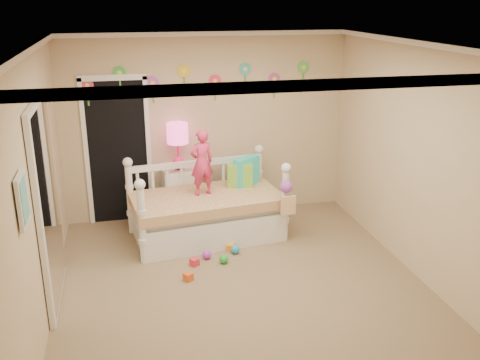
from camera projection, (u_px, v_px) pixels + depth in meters
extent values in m
cube|color=#7F684C|center=(243.00, 288.00, 5.86)|extent=(4.00, 4.50, 0.01)
cube|color=white|center=(244.00, 45.00, 5.02)|extent=(4.00, 4.50, 0.01)
cube|color=tan|center=(207.00, 127.00, 7.51)|extent=(4.00, 0.01, 2.60)
cube|color=tan|center=(37.00, 191.00, 5.02)|extent=(0.01, 4.50, 2.60)
cube|color=tan|center=(420.00, 163.00, 5.86)|extent=(0.01, 4.50, 2.60)
cube|color=#29CFD0|center=(246.00, 171.00, 7.26)|extent=(0.40, 0.32, 0.39)
cube|color=#7AB938|center=(240.00, 175.00, 7.19)|extent=(0.35, 0.18, 0.32)
imported|color=#DB3162|center=(202.00, 163.00, 6.83)|extent=(0.36, 0.28, 0.87)
cube|color=white|center=(180.00, 195.00, 7.55)|extent=(0.48, 0.38, 0.76)
sphere|color=#F22063|center=(179.00, 163.00, 7.40)|extent=(0.18, 0.18, 0.18)
cylinder|color=#F22063|center=(178.00, 150.00, 7.34)|extent=(0.03, 0.03, 0.38)
cylinder|color=#F24893|center=(177.00, 133.00, 7.26)|extent=(0.30, 0.30, 0.28)
cube|color=black|center=(118.00, 150.00, 7.32)|extent=(0.90, 0.04, 2.07)
cube|color=white|center=(48.00, 204.00, 5.38)|extent=(0.07, 1.30, 2.10)
cube|color=white|center=(22.00, 200.00, 4.11)|extent=(0.05, 0.34, 0.42)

